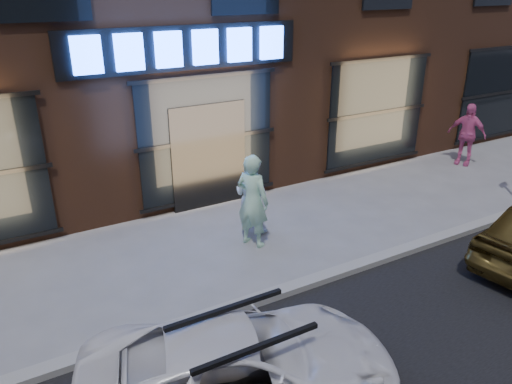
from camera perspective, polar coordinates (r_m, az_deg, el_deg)
ground at (r=8.82m, az=5.72°, el=-10.68°), size 90.00×90.00×0.00m
curb at (r=8.78m, az=5.74°, el=-10.35°), size 60.00×0.25×0.12m
man_bowtie at (r=9.65m, az=-0.39°, el=-1.02°), size 0.72×0.82×1.89m
man_cap at (r=10.29m, az=-0.55°, el=-0.39°), size 0.87×0.95×1.57m
passerby at (r=15.31m, az=22.94°, el=6.10°), size 0.80×1.12×1.76m
white_suv at (r=6.44m, az=-1.71°, el=-19.32°), size 4.24×2.83×1.08m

